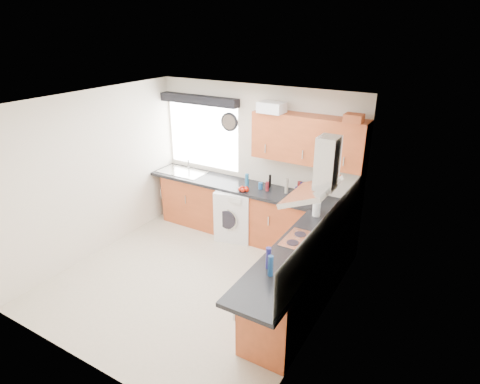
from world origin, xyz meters
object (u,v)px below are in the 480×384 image
Objects in this scene: extractor_hood at (319,177)px; washing_machine at (236,213)px; oven at (303,275)px; upper_cabinets at (308,139)px.

extractor_hood reaches higher than washing_machine.
oven is 0.50× the size of upper_cabinets.
extractor_hood is 1.48m from upper_cabinets.
washing_machine reaches higher than oven.
washing_machine is at bearing 147.85° from extractor_hood.
extractor_hood is 0.90× the size of washing_machine.
upper_cabinets reaches higher than oven.
extractor_hood is (0.10, -0.00, 1.34)m from oven.
washing_machine is (-1.75, 1.10, -1.34)m from extractor_hood.
extractor_hood is at bearing -0.00° from oven.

